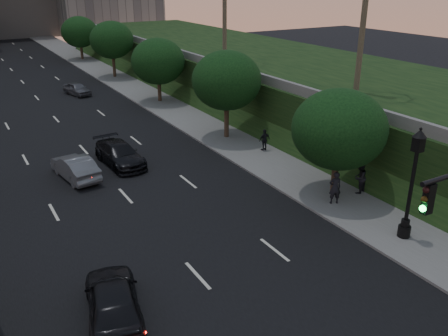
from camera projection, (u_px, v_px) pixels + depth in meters
road_surface at (61, 125)px, 39.99m from camera, size 16.00×140.00×0.02m
sidewalk_right at (172, 108)px, 44.75m from camera, size 4.50×140.00×0.15m
embankment at (286, 79)px, 47.92m from camera, size 18.00×90.00×4.00m
parapet_wall at (212, 63)px, 43.05m from camera, size 0.35×90.00×0.70m
tree_right_a at (339, 129)px, 25.72m from camera, size 5.20×5.20×6.24m
tree_right_b at (227, 81)px, 35.11m from camera, size 5.20×5.20×6.74m
tree_right_c at (158, 61)px, 45.67m from camera, size 5.20×5.20×6.24m
tree_right_d at (112, 40)px, 56.66m from camera, size 5.20×5.20×6.74m
tree_right_e at (79, 32)px, 68.82m from camera, size 5.20×5.20×6.24m
street_lamp at (411, 189)px, 21.85m from camera, size 0.64×0.64×5.62m
sedan_near_left at (113, 300)px, 17.26m from camera, size 2.91×5.06×1.62m
sedan_mid_left at (75, 167)px, 29.35m from camera, size 2.20×4.69×1.49m
sedan_near_right at (120, 154)px, 31.49m from camera, size 2.44×5.23×1.48m
sedan_far_right at (77, 89)px, 49.71m from camera, size 2.48×4.12×1.31m
pedestrian_a at (335, 188)px, 25.73m from camera, size 0.80×0.67×1.85m
pedestrian_b at (360, 178)px, 27.00m from camera, size 1.08×0.95×1.87m
pedestrian_c at (264, 140)px, 33.60m from camera, size 0.93×0.43×1.56m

